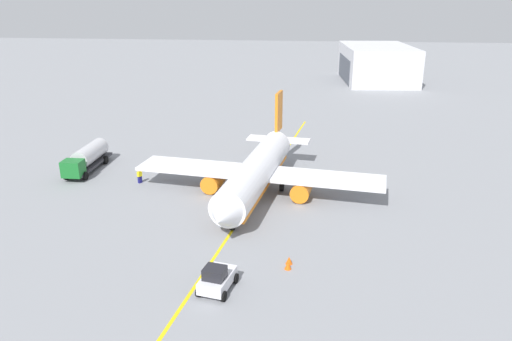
# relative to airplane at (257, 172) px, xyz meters

# --- Properties ---
(ground_plane) EXTENTS (400.00, 400.00, 0.00)m
(ground_plane) POSITION_rel_airplane_xyz_m (0.47, -0.06, -2.66)
(ground_plane) COLOR gray
(airplane) EXTENTS (28.58, 28.93, 9.68)m
(airplane) POSITION_rel_airplane_xyz_m (0.00, 0.00, 0.00)
(airplane) COLOR white
(airplane) RESTS_ON ground
(fuel_tanker) EXTENTS (10.17, 2.93, 3.15)m
(fuel_tanker) POSITION_rel_airplane_xyz_m (-5.31, -22.86, -0.93)
(fuel_tanker) COLOR #2D2D33
(fuel_tanker) RESTS_ON ground
(pushback_tug) EXTENTS (3.92, 2.91, 2.20)m
(pushback_tug) POSITION_rel_airplane_xyz_m (19.85, -0.76, -1.65)
(pushback_tug) COLOR silver
(pushback_tug) RESTS_ON ground
(refueling_worker) EXTENTS (0.63, 0.57, 1.71)m
(refueling_worker) POSITION_rel_airplane_xyz_m (-1.72, -14.58, -1.83)
(refueling_worker) COLOR navy
(refueling_worker) RESTS_ON ground
(safety_cone_nose) EXTENTS (0.60, 0.60, 0.67)m
(safety_cone_nose) POSITION_rel_airplane_xyz_m (15.24, 4.56, -2.32)
(safety_cone_nose) COLOR #F2590F
(safety_cone_nose) RESTS_ON ground
(safety_cone_wingtip) EXTENTS (0.60, 0.60, 0.66)m
(safety_cone_wingtip) POSITION_rel_airplane_xyz_m (16.09, 4.51, -2.33)
(safety_cone_wingtip) COLOR #F2590F
(safety_cone_wingtip) RESTS_ON ground
(distant_hangar) EXTENTS (29.48, 19.01, 9.14)m
(distant_hangar) POSITION_rel_airplane_xyz_m (-82.07, 21.98, 1.91)
(distant_hangar) COLOR silver
(distant_hangar) RESTS_ON ground
(taxi_line_marking) EXTENTS (70.69, 9.67, 0.01)m
(taxi_line_marking) POSITION_rel_airplane_xyz_m (0.47, -0.06, -2.65)
(taxi_line_marking) COLOR yellow
(taxi_line_marking) RESTS_ON ground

